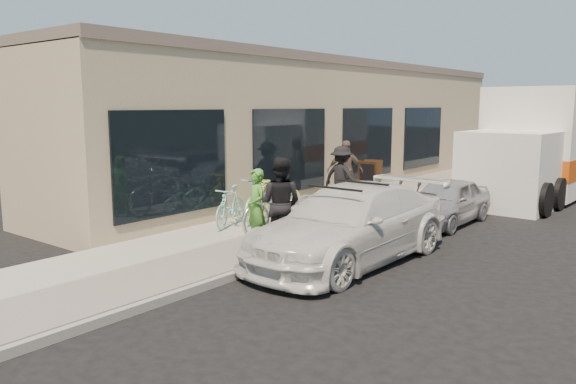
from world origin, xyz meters
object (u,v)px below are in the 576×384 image
Objects in this scene: bike_rack at (279,194)px; tandem_bike at (282,206)px; moving_truck at (539,149)px; sedan_white at (350,224)px; woman_rider at (256,207)px; bystander_b at (345,171)px; sedan_silver at (446,201)px; cruiser_bike_a at (230,206)px; sandwich_board at (370,176)px; cruiser_bike_c at (275,197)px; man_standing at (280,203)px; cruiser_bike_b at (264,199)px; bystander_a at (342,177)px.

bike_rack is 0.37× the size of tandem_bike.
moving_truck reaches higher than bike_rack.
bike_rack is at bearing 150.51° from sedan_white.
bystander_b reaches higher than woman_rider.
sedan_silver is 5.10m from cruiser_bike_a.
cruiser_bike_c is at bearing -95.33° from sandwich_board.
moving_truck is 4.57× the size of cruiser_bike_a.
cruiser_bike_c is (-3.11, 1.62, -0.03)m from sedan_white.
tandem_bike is at bearing -118.87° from bystander_b.
moving_truck is at bearing 32.06° from sandwich_board.
tandem_bike reaches higher than cruiser_bike_a.
woman_rider is at bearing -110.12° from sedan_silver.
sedan_white reaches higher than bike_rack.
cruiser_bike_c is at bearing 140.75° from tandem_bike.
sedan_white is 1.83m from woman_rider.
sedan_silver is (3.38, -2.23, -0.11)m from sandwich_board.
sedan_white reaches higher than cruiser_bike_a.
woman_rider is at bearing -47.99° from cruiser_bike_c.
sedan_white is 5.48m from bystander_b.
sedan_white is 9.78m from moving_truck.
man_standing is (2.19, -2.61, 0.37)m from bike_rack.
cruiser_bike_b is (-3.16, -2.92, 0.11)m from sedan_silver.
bystander_a is at bearing 86.87° from cruiser_bike_c.
sedan_silver is at bearing -50.92° from bystander_b.
sandwich_board is 0.14× the size of moving_truck.
cruiser_bike_b is at bearing -95.57° from sandwich_board.
tandem_bike is 1.48× the size of woman_rider.
cruiser_bike_c reaches higher than sedan_silver.
bystander_b is (-1.84, 5.06, -0.00)m from man_standing.
man_standing is 2.26m from cruiser_bike_a.
cruiser_bike_c is (-3.74, -8.11, -0.81)m from moving_truck.
bystander_b is at bearing -123.76° from moving_truck.
bike_rack is 0.17× the size of sedan_white.
moving_truck is at bearing 88.55° from sedan_white.
moving_truck is (3.96, 3.34, 0.82)m from sandwich_board.
sedan_white is 2.80× the size of man_standing.
sedan_silver is 2.16× the size of woman_rider.
sedan_silver is 2.13× the size of cruiser_bike_a.
bystander_a is at bearing -82.97° from sandwich_board.
sedan_silver is 4.30m from cruiser_bike_b.
sedan_silver is 4.05m from cruiser_bike_c.
sedan_white is 2.50× the size of cruiser_bike_b.
sandwich_board is 6.09m from tandem_bike.
cruiser_bike_c is at bearing 78.95° from bystander_a.
tandem_bike is at bearing -48.59° from bike_rack.
sedan_white reaches higher than cruiser_bike_b.
cruiser_bike_c is (-1.40, 2.23, -0.23)m from woman_rider.
moving_truck reaches higher than woman_rider.
woman_rider is at bearing -49.91° from cruiser_bike_a.
man_standing reaches higher than bike_rack.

